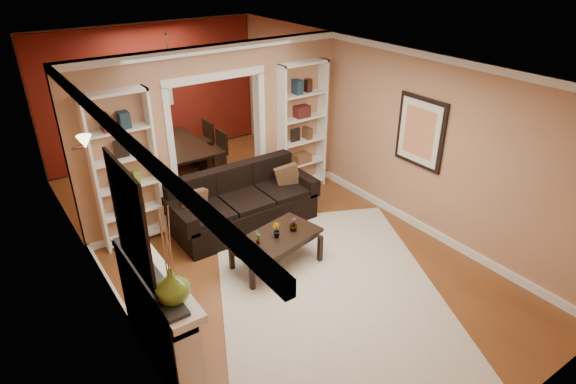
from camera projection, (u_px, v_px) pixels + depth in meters
floor at (259, 238)px, 7.36m from camera, size 8.00×8.00×0.00m
ceiling at (253, 59)px, 6.12m from camera, size 8.00×8.00×0.00m
wall_back at (152, 93)px, 9.66m from camera, size 8.00×0.00×8.00m
wall_front at (518, 319)px, 3.82m from camera, size 8.00×0.00×8.00m
wall_left at (91, 200)px, 5.60m from camera, size 0.00×8.00×8.00m
wall_right at (373, 126)px, 7.88m from camera, size 0.00×8.00×8.00m
partition_wall at (217, 132)px, 7.62m from camera, size 4.50×0.15×2.70m
red_back_panel at (153, 94)px, 9.65m from camera, size 4.44×0.04×2.64m
dining_window at (152, 83)px, 9.52m from camera, size 0.78×0.03×0.98m
area_rug at (328, 288)px, 6.28m from camera, size 4.12×4.66×0.01m
sofa at (244, 200)px, 7.49m from camera, size 2.30×0.99×0.90m
pillow_left at (195, 204)px, 6.97m from camera, size 0.42×0.25×0.41m
pillow_right at (287, 178)px, 7.81m from camera, size 0.39×0.22×0.38m
coffee_table at (276, 251)px, 6.63m from camera, size 1.34×0.91×0.47m
plant_left at (258, 237)px, 6.34m from camera, size 0.11×0.12×0.20m
plant_center at (276, 230)px, 6.48m from camera, size 0.10×0.12×0.21m
plant_right at (293, 224)px, 6.63m from camera, size 0.15×0.15×0.21m
bookshelf_left at (125, 171)px, 6.80m from camera, size 0.90×0.30×2.30m
bookshelf_right at (302, 128)px, 8.37m from camera, size 0.90×0.30×2.30m
fireplace at (161, 318)px, 4.94m from camera, size 0.32×1.70×1.16m
vase at (172, 286)px, 4.23m from camera, size 0.41×0.41×0.34m
mirror at (129, 220)px, 4.31m from camera, size 0.03×0.95×1.10m
wall_sconce at (80, 145)px, 5.83m from camera, size 0.18×0.18×0.22m
framed_art at (420, 132)px, 7.04m from camera, size 0.04×0.85×1.05m
dining_table at (180, 159)px, 9.30m from camera, size 1.78×0.99×0.62m
dining_chair_nw at (158, 166)px, 8.76m from camera, size 0.44×0.44×0.82m
dining_chair_ne at (212, 152)px, 9.31m from camera, size 0.42×0.42×0.84m
dining_chair_sw at (146, 157)px, 9.21m from camera, size 0.41×0.41×0.75m
dining_chair_se at (198, 142)px, 9.74m from camera, size 0.43×0.43×0.87m
chandelier at (174, 72)px, 8.41m from camera, size 0.50×0.50×0.30m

